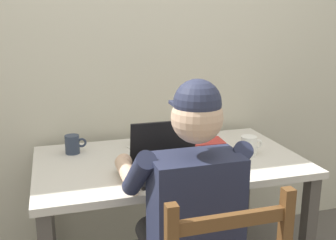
{
  "coord_description": "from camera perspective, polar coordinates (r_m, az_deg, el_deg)",
  "views": [
    {
      "loc": [
        -0.56,
        -1.87,
        1.45
      ],
      "look_at": [
        -0.02,
        -0.05,
        0.95
      ],
      "focal_mm": 42.77,
      "sensor_mm": 36.0,
      "label": 1
    }
  ],
  "objects": [
    {
      "name": "book_stack_main",
      "position": [
        2.24,
        5.57,
        -3.45
      ],
      "size": [
        0.2,
        0.15,
        0.05
      ],
      "color": "gold",
      "rests_on": "desk"
    },
    {
      "name": "coffee_mug_dark",
      "position": [
        2.2,
        -13.42,
        -3.39
      ],
      "size": [
        0.11,
        0.08,
        0.1
      ],
      "color": "#2D384C",
      "rests_on": "desk"
    },
    {
      "name": "paper_pile_near_laptop",
      "position": [
        2.04,
        0.53,
        -5.81
      ],
      "size": [
        0.2,
        0.16,
        0.01
      ],
      "primitive_type": "cube",
      "rotation": [
        0.0,
        0.0,
        0.02
      ],
      "color": "white",
      "rests_on": "desk"
    },
    {
      "name": "laptop",
      "position": [
        1.89,
        0.07,
        -5.9
      ],
      "size": [
        0.33,
        0.28,
        0.23
      ],
      "color": "black",
      "rests_on": "desk"
    },
    {
      "name": "seated_person",
      "position": [
        1.68,
        2.62,
        -12.7
      ],
      "size": [
        0.5,
        0.6,
        1.23
      ],
      "color": "#232842",
      "rests_on": "ground"
    },
    {
      "name": "computer_mouse",
      "position": [
        1.93,
        8.69,
        -6.79
      ],
      "size": [
        0.06,
        0.1,
        0.03
      ],
      "primitive_type": "ellipsoid",
      "color": "black",
      "rests_on": "desk"
    },
    {
      "name": "desk",
      "position": [
        2.12,
        0.14,
        -7.86
      ],
      "size": [
        1.35,
        0.79,
        0.73
      ],
      "color": "beige",
      "rests_on": "ground"
    },
    {
      "name": "landscape_photo_print",
      "position": [
        2.07,
        7.05,
        -5.75
      ],
      "size": [
        0.15,
        0.12,
        0.0
      ],
      "primitive_type": "cube",
      "rotation": [
        0.0,
        0.0,
        0.26
      ],
      "color": "teal",
      "rests_on": "desk"
    },
    {
      "name": "coffee_mug_spare",
      "position": [
        2.16,
        11.46,
        -3.61
      ],
      "size": [
        0.12,
        0.08,
        0.1
      ],
      "color": "white",
      "rests_on": "desk"
    },
    {
      "name": "coffee_mug_white",
      "position": [
        2.24,
        -4.24,
        -2.64
      ],
      "size": [
        0.12,
        0.08,
        0.1
      ],
      "color": "white",
      "rests_on": "desk"
    },
    {
      "name": "back_wall",
      "position": [
        2.42,
        -3.14,
        11.24
      ],
      "size": [
        6.0,
        0.04,
        2.6
      ],
      "color": "beige",
      "rests_on": "ground"
    },
    {
      "name": "paper_pile_back_corner",
      "position": [
        2.25,
        -1.92,
        -3.85
      ],
      "size": [
        0.31,
        0.27,
        0.01
      ],
      "primitive_type": "cube",
      "rotation": [
        0.0,
        0.0,
        0.36
      ],
      "color": "white",
      "rests_on": "desk"
    }
  ]
}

